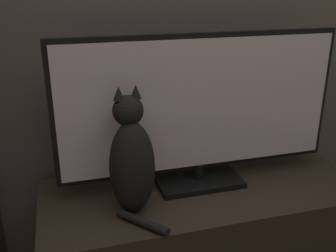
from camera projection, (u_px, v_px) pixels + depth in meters
tv_stand at (201, 243)px, 1.57m from camera, size 1.20×0.49×0.50m
tv at (200, 110)px, 1.43m from camera, size 1.05×0.19×0.57m
cat at (132, 161)px, 1.28m from camera, size 0.17×0.26×0.43m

